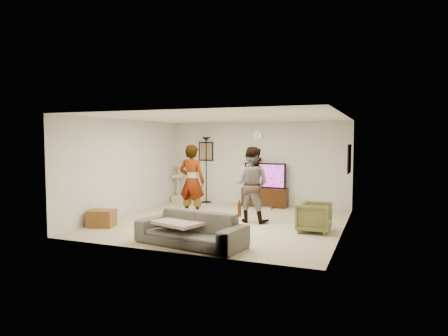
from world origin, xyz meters
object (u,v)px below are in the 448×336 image
at_px(person_left, 192,182).
at_px(side_table, 102,218).
at_px(tv_stand, 265,197).
at_px(sofa, 191,229).
at_px(floor_lamp, 206,170).
at_px(tv, 265,176).
at_px(armchair, 314,217).
at_px(cat_tree, 178,183).
at_px(person_right, 251,184).
at_px(beer_bottle, 239,209).

height_order(person_left, side_table, person_left).
bearing_deg(tv_stand, sofa, -91.36).
xyz_separation_m(floor_lamp, side_table, (-0.79, -4.06, -0.83)).
distance_m(tv, side_table, 4.89).
relative_size(tv_stand, armchair, 1.89).
xyz_separation_m(tv_stand, cat_tree, (-2.84, -0.08, 0.32)).
relative_size(sofa, side_table, 3.65).
bearing_deg(cat_tree, armchair, -29.55).
bearing_deg(sofa, armchair, 54.03).
height_order(tv, side_table, tv).
bearing_deg(person_left, cat_tree, -54.64).
bearing_deg(side_table, cat_tree, 91.89).
bearing_deg(tv_stand, armchair, -55.71).
bearing_deg(person_left, armchair, 173.70).
relative_size(floor_lamp, cat_tree, 1.71).
xyz_separation_m(tv_stand, person_left, (-1.21, -2.39, 0.65)).
distance_m(sofa, armchair, 2.78).
relative_size(tv, cat_tree, 1.03).
height_order(person_left, armchair, person_left).
bearing_deg(cat_tree, person_left, -54.96).
relative_size(tv, person_right, 0.68).
xyz_separation_m(person_left, side_table, (-1.49, -1.62, -0.74)).
xyz_separation_m(tv, armchair, (1.88, -2.75, -0.60)).
distance_m(cat_tree, person_left, 2.84).
distance_m(cat_tree, side_table, 3.95).
xyz_separation_m(person_left, armchair, (3.09, -0.36, -0.61)).
distance_m(cat_tree, beer_bottle, 5.91).
distance_m(sofa, side_table, 2.69).
bearing_deg(tv, person_right, -82.45).
bearing_deg(armchair, floor_lamp, 53.26).
relative_size(person_left, sofa, 0.88).
xyz_separation_m(tv, person_right, (0.30, -2.25, -0.01)).
xyz_separation_m(person_left, beer_bottle, (2.07, -2.30, -0.19)).
bearing_deg(floor_lamp, cat_tree, -172.27).
height_order(tv_stand, sofa, sofa).
bearing_deg(person_left, tv, -116.58).
bearing_deg(person_left, person_right, -174.18).
distance_m(floor_lamp, person_right, 3.19).
height_order(person_right, side_table, person_right).
height_order(person_right, beer_bottle, person_right).
distance_m(floor_lamp, side_table, 4.22).
bearing_deg(sofa, tv_stand, 98.36).
bearing_deg(floor_lamp, person_left, -73.91).
distance_m(tv, person_left, 2.68).
bearing_deg(person_right, beer_bottle, 105.68).
height_order(tv, person_right, person_right).
xyz_separation_m(tv_stand, tv, (0.00, 0.00, 0.64)).
height_order(beer_bottle, armchair, beer_bottle).
relative_size(person_left, armchair, 2.65).
distance_m(floor_lamp, cat_tree, 1.02).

